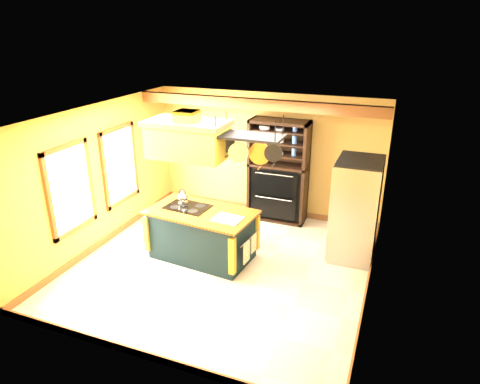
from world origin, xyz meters
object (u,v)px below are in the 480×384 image
Objects in this scene: refrigerator at (355,212)px; kitchen_island at (202,234)px; range_hood at (188,138)px; pot_rack at (250,142)px; hutch at (278,181)px.

kitchen_island is at bearing -157.72° from refrigerator.
refrigerator is (2.55, 1.04, 0.42)m from kitchen_island.
range_hood is 1.10m from pot_rack.
range_hood is 1.21× the size of pot_rack.
refrigerator is (1.64, 1.04, -1.39)m from pot_rack.
pot_rack reaches higher than refrigerator.
kitchen_island is 2.79m from refrigerator.
hutch reaches higher than kitchen_island.
pot_rack reaches higher than kitchen_island.
refrigerator is 0.83× the size of hutch.
kitchen_island is 1.09× the size of refrigerator.
kitchen_island is at bearing -179.87° from pot_rack.
kitchen_island is 1.73× the size of pot_rack.
kitchen_island is at bearing 0.26° from range_hood.
kitchen_island is 1.43× the size of range_hood.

